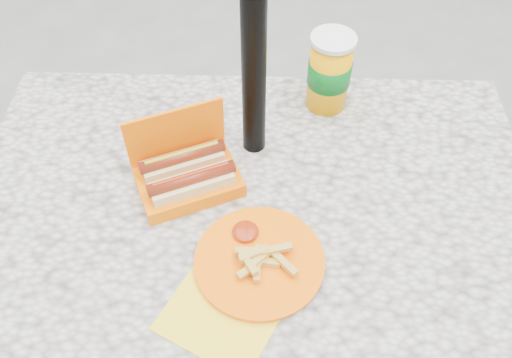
{
  "coord_description": "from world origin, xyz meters",
  "views": [
    {
      "loc": [
        0.03,
        -0.68,
        1.65
      ],
      "look_at": [
        0.01,
        0.02,
        0.8
      ],
      "focal_mm": 38.0,
      "sensor_mm": 36.0,
      "label": 1
    }
  ],
  "objects_px": {
    "umbrella_pole": "(254,10)",
    "fries_plate": "(256,264)",
    "hotdog_box": "(187,174)",
    "soda_cup": "(329,72)"
  },
  "relations": [
    {
      "from": "umbrella_pole",
      "to": "soda_cup",
      "type": "height_order",
      "value": "umbrella_pole"
    },
    {
      "from": "umbrella_pole",
      "to": "hotdog_box",
      "type": "xyz_separation_m",
      "value": [
        -0.14,
        -0.12,
        -0.31
      ]
    },
    {
      "from": "umbrella_pole",
      "to": "fries_plate",
      "type": "xyz_separation_m",
      "value": [
        0.01,
        -0.32,
        -0.34
      ]
    },
    {
      "from": "hotdog_box",
      "to": "fries_plate",
      "type": "height_order",
      "value": "hotdog_box"
    },
    {
      "from": "hotdog_box",
      "to": "umbrella_pole",
      "type": "bearing_deg",
      "value": 18.95
    },
    {
      "from": "fries_plate",
      "to": "soda_cup",
      "type": "bearing_deg",
      "value": 71.44
    },
    {
      "from": "fries_plate",
      "to": "soda_cup",
      "type": "xyz_separation_m",
      "value": [
        0.16,
        0.46,
        0.08
      ]
    },
    {
      "from": "hotdog_box",
      "to": "fries_plate",
      "type": "relative_size",
      "value": 0.7
    },
    {
      "from": "umbrella_pole",
      "to": "hotdog_box",
      "type": "distance_m",
      "value": 0.36
    },
    {
      "from": "hotdog_box",
      "to": "soda_cup",
      "type": "bearing_deg",
      "value": 17.71
    }
  ]
}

